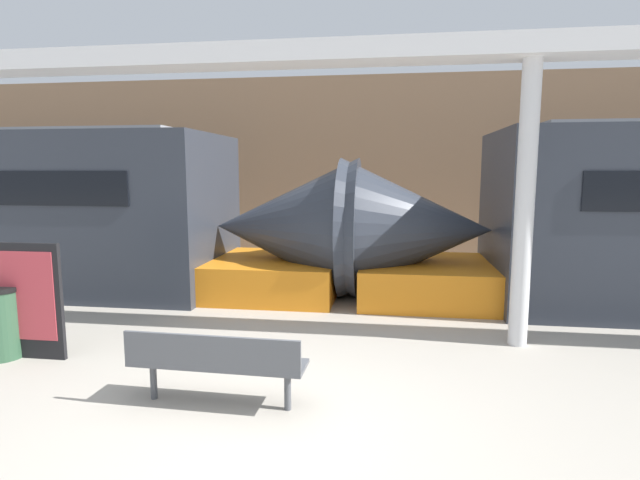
% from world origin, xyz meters
% --- Properties ---
extents(ground_plane, '(60.00, 60.00, 0.00)m').
position_xyz_m(ground_plane, '(0.00, 0.00, 0.00)').
color(ground_plane, '#A8A093').
extents(station_wall, '(56.00, 0.20, 5.00)m').
position_xyz_m(station_wall, '(0.00, 9.95, 2.50)').
color(station_wall, '#937051').
rests_on(station_wall, ground_plane).
extents(bench_near, '(1.83, 0.49, 0.80)m').
position_xyz_m(bench_near, '(-0.55, 0.35, 0.50)').
color(bench_near, '#4C4F54').
rests_on(bench_near, ground_plane).
extents(trash_bin, '(0.58, 0.58, 0.94)m').
position_xyz_m(trash_bin, '(-3.78, 1.30, 0.47)').
color(trash_bin, '#2D5138').
rests_on(trash_bin, ground_plane).
extents(poster_board, '(1.02, 0.07, 1.50)m').
position_xyz_m(poster_board, '(-3.42, 1.32, 0.76)').
color(poster_board, black).
rests_on(poster_board, ground_plane).
extents(support_column_near, '(0.25, 0.25, 3.84)m').
position_xyz_m(support_column_near, '(2.94, 2.74, 1.92)').
color(support_column_near, silver).
rests_on(support_column_near, ground_plane).
extents(canopy_beam, '(28.00, 0.60, 0.28)m').
position_xyz_m(canopy_beam, '(2.94, 2.74, 3.98)').
color(canopy_beam, silver).
rests_on(canopy_beam, support_column_near).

